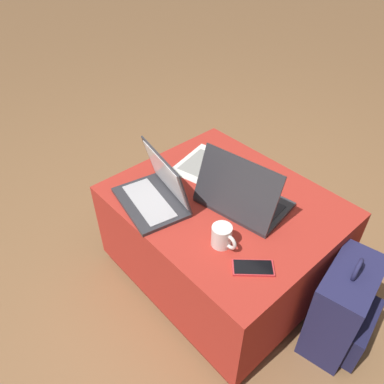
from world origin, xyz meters
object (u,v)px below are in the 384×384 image
(cell_phone, at_px, (253,268))
(backpack, at_px, (343,310))
(laptop_near, at_px, (156,193))
(laptop_far, at_px, (242,197))
(paper_sheet, at_px, (203,164))
(coffee_mug, at_px, (222,236))

(cell_phone, distance_m, backpack, 0.48)
(laptop_near, relative_size, laptop_far, 0.93)
(laptop_far, relative_size, cell_phone, 2.51)
(backpack, xyz_separation_m, paper_sheet, (-0.85, 0.00, 0.27))
(laptop_near, bearing_deg, laptop_far, 54.06)
(laptop_far, bearing_deg, paper_sheet, -24.29)
(laptop_far, height_order, backpack, laptop_far)
(cell_phone, height_order, coffee_mug, coffee_mug)
(backpack, height_order, coffee_mug, coffee_mug)
(laptop_far, bearing_deg, backpack, -179.22)
(laptop_far, relative_size, backpack, 0.79)
(cell_phone, xyz_separation_m, paper_sheet, (-0.59, 0.30, -0.00))
(paper_sheet, bearing_deg, backpack, -13.99)
(coffee_mug, bearing_deg, cell_phone, 0.28)
(laptop_near, height_order, backpack, laptop_near)
(laptop_near, relative_size, cell_phone, 2.33)
(laptop_far, height_order, paper_sheet, laptop_far)
(paper_sheet, distance_m, coffee_mug, 0.53)
(cell_phone, relative_size, paper_sheet, 0.47)
(laptop_far, relative_size, paper_sheet, 1.17)
(laptop_far, relative_size, coffee_mug, 3.50)
(laptop_far, distance_m, backpack, 0.61)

